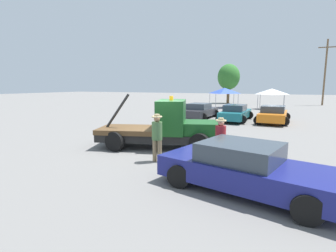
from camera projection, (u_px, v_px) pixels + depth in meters
name	position (u px, v px, depth m)	size (l,w,h in m)	color
ground_plane	(158.00, 147.00, 12.35)	(160.00, 160.00, 0.00)	slate
tow_truck	(166.00, 128.00, 12.16)	(5.97, 3.54, 2.51)	black
foreground_car	(246.00, 168.00, 7.16)	(5.16, 3.03, 1.34)	navy
person_near_truck	(220.00, 138.00, 9.39)	(0.39, 0.39, 1.75)	#847051
person_at_hood	(157.00, 134.00, 9.88)	(0.41, 0.41, 1.83)	#847051
parked_car_charcoal	(200.00, 111.00, 22.97)	(2.63, 4.85, 1.34)	#2D2D33
parked_car_teal	(235.00, 113.00, 21.34)	(2.43, 4.90, 1.34)	#196670
parked_car_orange	(273.00, 114.00, 20.28)	(2.52, 4.64, 1.34)	orange
canopy_tent_blue	(224.00, 91.00, 33.50)	(3.06, 3.06, 2.55)	#9E9EA3
canopy_tent_white	(272.00, 92.00, 31.41)	(2.90, 2.90, 2.49)	#9E9EA3
tree_left	(229.00, 77.00, 41.57)	(3.48, 3.48, 6.21)	brown
utility_pole	(325.00, 71.00, 37.20)	(2.20, 0.24, 9.27)	brown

